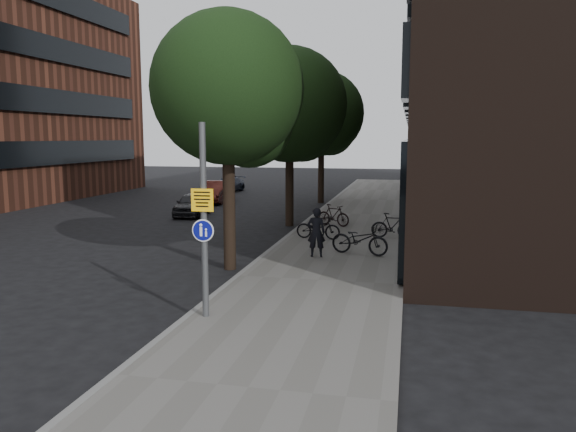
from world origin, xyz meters
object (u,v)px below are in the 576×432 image
(pedestrian, at_px, (316,232))
(parked_car_near, at_px, (192,204))
(signpost, at_px, (204,220))
(parked_bike_facade_near, at_px, (360,239))

(pedestrian, relative_size, parked_car_near, 0.46)
(signpost, distance_m, pedestrian, 6.71)
(parked_bike_facade_near, bearing_deg, signpost, 173.89)
(parked_bike_facade_near, relative_size, parked_car_near, 0.56)
(pedestrian, distance_m, parked_bike_facade_near, 1.50)
(pedestrian, distance_m, parked_car_near, 11.79)
(signpost, distance_m, parked_car_near, 16.70)
(parked_bike_facade_near, bearing_deg, parked_car_near, 62.17)
(signpost, relative_size, pedestrian, 2.59)
(parked_bike_facade_near, height_order, parked_car_near, parked_car_near)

